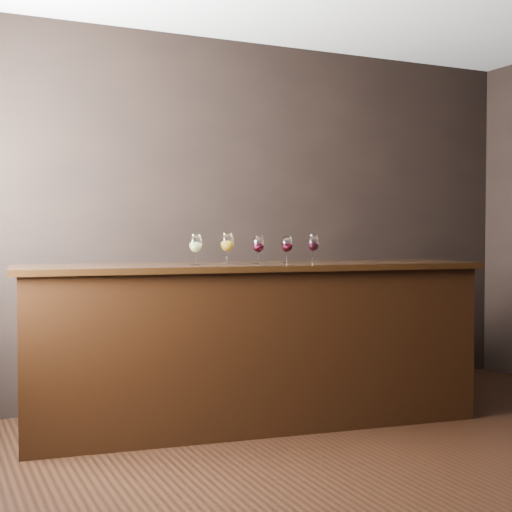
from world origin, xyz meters
name	(u,v)px	position (x,y,z in m)	size (l,w,h in m)	color
ground	(419,484)	(0.00, 0.00, 0.00)	(5.00, 5.00, 0.00)	black
room_shell	(371,132)	(-0.23, 0.11, 1.81)	(5.02, 4.52, 2.81)	black
bar_counter	(254,348)	(-0.31, 1.38, 0.52)	(3.00, 0.65, 1.05)	black
bar_top	(254,266)	(-0.31, 1.38, 1.07)	(3.10, 0.72, 0.04)	black
back_bar_shelf	(201,347)	(-0.44, 2.03, 0.44)	(2.47, 0.40, 0.89)	black
glass_white	(196,244)	(-0.73, 1.35, 1.22)	(0.08, 0.08, 0.20)	white
glass_amber	(227,243)	(-0.50, 1.38, 1.23)	(0.09, 0.09, 0.21)	white
glass_red_a	(258,245)	(-0.29, 1.35, 1.21)	(0.08, 0.08, 0.19)	white
glass_red_b	(287,245)	(-0.07, 1.36, 1.21)	(0.08, 0.08, 0.18)	white
glass_red_c	(313,244)	(0.16, 1.41, 1.22)	(0.08, 0.08, 0.19)	white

